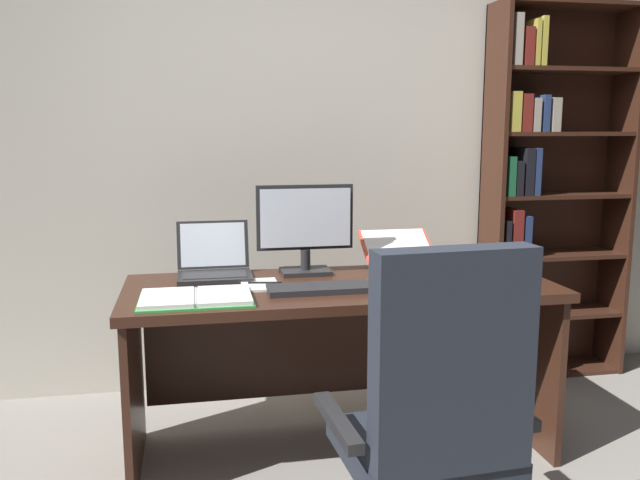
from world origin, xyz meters
TOP-DOWN VIEW (x-y plane):
  - wall_back at (0.00, 1.88)m, footprint 4.65×0.12m
  - desk at (-0.07, 1.03)m, footprint 1.79×0.70m
  - bookshelf at (1.25, 1.67)m, footprint 0.81×0.27m
  - office_chair at (0.03, 0.10)m, footprint 0.63×0.60m
  - monitor at (-0.18, 1.17)m, footprint 0.43×0.16m
  - laptop at (-0.58, 1.18)m, footprint 0.32×0.29m
  - keyboard at (-0.18, 0.83)m, footprint 0.42×0.15m
  - computer_mouse at (0.12, 0.83)m, footprint 0.06×0.10m
  - reading_stand_with_book at (0.28, 1.24)m, footprint 0.34×0.27m
  - open_binder at (-0.67, 0.78)m, footprint 0.43×0.29m
  - notepad at (-0.40, 0.97)m, footprint 0.15×0.21m
  - pen at (-0.38, 0.97)m, footprint 0.14×0.03m
  - coffee_mug at (0.67, 0.93)m, footprint 0.08×0.08m

SIDE VIEW (x-z plane):
  - office_chair at x=0.03m, z-range -0.08..0.99m
  - desk at x=-0.07m, z-range 0.17..0.93m
  - notepad at x=-0.40m, z-range 0.75..0.76m
  - open_binder at x=-0.67m, z-range 0.75..0.78m
  - keyboard at x=-0.18m, z-range 0.75..0.78m
  - pen at x=-0.38m, z-range 0.76..0.77m
  - computer_mouse at x=0.12m, z-range 0.75..0.79m
  - coffee_mug at x=0.67m, z-range 0.75..0.85m
  - laptop at x=-0.58m, z-range 0.69..0.92m
  - reading_stand_with_book at x=0.28m, z-range 0.75..0.92m
  - monitor at x=-0.18m, z-range 0.75..1.15m
  - bookshelf at x=1.25m, z-range -0.05..2.01m
  - wall_back at x=0.00m, z-range 0.00..2.77m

